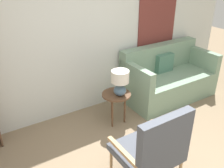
% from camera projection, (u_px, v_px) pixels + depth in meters
% --- Properties ---
extents(wall_back, '(6.40, 0.08, 2.70)m').
position_uv_depth(wall_back, '(79.00, 33.00, 3.83)').
color(wall_back, silver).
rests_on(wall_back, ground_plane).
extents(armchair, '(0.68, 0.65, 1.02)m').
position_uv_depth(armchair, '(155.00, 147.00, 2.69)').
color(armchair, tan).
rests_on(armchair, ground_plane).
extents(couch, '(1.70, 0.85, 0.96)m').
position_uv_depth(couch, '(167.00, 79.00, 4.68)').
color(couch, gray).
rests_on(couch, ground_plane).
extents(side_table, '(0.45, 0.45, 0.53)m').
position_uv_depth(side_table, '(116.00, 98.00, 3.84)').
color(side_table, brown).
rests_on(side_table, ground_plane).
extents(table_lamp, '(0.27, 0.27, 0.40)m').
position_uv_depth(table_lamp, '(120.00, 81.00, 3.67)').
color(table_lamp, slate).
rests_on(table_lamp, side_table).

